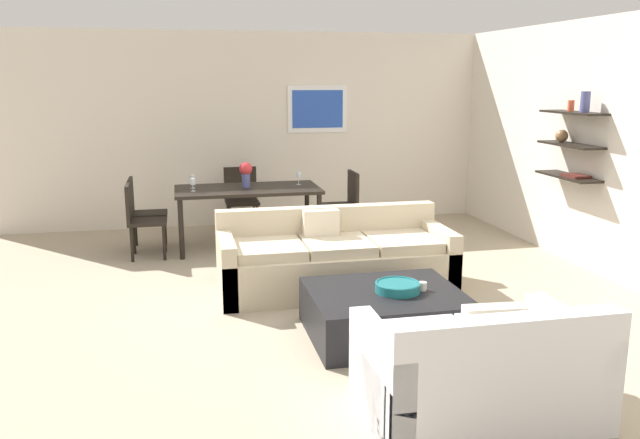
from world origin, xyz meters
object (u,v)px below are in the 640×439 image
object	(u,v)px
wine_glass_left_far	(192,179)
wine_glass_right_far	(299,175)
wine_glass_head	(244,173)
decorative_bowl	(398,287)
dining_chair_right_far	(345,200)
wine_glass_left_near	(193,182)
coffee_table	(385,313)
loveseat_white	(479,372)
dining_chair_left_near	(140,215)
centerpiece_vase	(246,172)
candle_jar	(423,286)
dining_table	(248,194)
dining_chair_left_far	(141,209)
sofa_beige	(335,261)
dining_chair_head	(241,195)

from	to	relation	value
wine_glass_left_far	wine_glass_right_far	bearing A→B (deg)	0.00
wine_glass_head	wine_glass_left_far	world-z (taller)	wine_glass_head
decorative_bowl	dining_chair_right_far	bearing A→B (deg)	82.96
wine_glass_head	wine_glass_left_near	xyz separation A→B (m)	(-0.66, -0.49, -0.02)
coffee_table	wine_glass_left_far	bearing A→B (deg)	114.39
loveseat_white	dining_chair_right_far	distance (m)	4.64
dining_chair_left_near	centerpiece_vase	distance (m)	1.37
candle_jar	dining_table	world-z (taller)	dining_table
dining_chair_right_far	dining_chair_left_far	size ratio (longest dim) A/B	1.00
sofa_beige	centerpiece_vase	world-z (taller)	centerpiece_vase
dining_chair_left_far	wine_glass_left_far	size ratio (longest dim) A/B	5.29
decorative_bowl	dining_table	bearing A→B (deg)	105.80
loveseat_white	centerpiece_vase	bearing A→B (deg)	102.10
coffee_table	dining_chair_head	xyz separation A→B (m)	(-0.78, 3.91, 0.31)
dining_chair_left_near	wine_glass_right_far	size ratio (longest dim) A/B	5.37
decorative_bowl	sofa_beige	bearing A→B (deg)	99.43
decorative_bowl	candle_jar	size ratio (longest dim) A/B	5.25
coffee_table	wine_glass_head	world-z (taller)	wine_glass_head
dining_chair_right_far	centerpiece_vase	size ratio (longest dim) A/B	2.85
sofa_beige	dining_chair_head	xyz separation A→B (m)	(-0.66, 2.66, 0.21)
loveseat_white	wine_glass_head	world-z (taller)	wine_glass_head
sofa_beige	dining_chair_right_far	world-z (taller)	dining_chair_right_far
coffee_table	wine_glass_left_near	size ratio (longest dim) A/B	7.84
loveseat_white	dining_table	world-z (taller)	loveseat_white
wine_glass_right_far	wine_glass_left_near	distance (m)	1.33
dining_chair_right_far	loveseat_white	bearing A→B (deg)	-94.09
candle_jar	dining_chair_head	xyz separation A→B (m)	(-1.09, 3.96, 0.09)
wine_glass_left_near	dining_table	bearing A→B (deg)	9.45
candle_jar	wine_glass_left_far	size ratio (longest dim) A/B	0.42
decorative_bowl	wine_glass_head	world-z (taller)	wine_glass_head
sofa_beige	wine_glass_head	size ratio (longest dim) A/B	12.36
sofa_beige	decorative_bowl	distance (m)	1.31
dining_chair_left_far	wine_glass_head	size ratio (longest dim) A/B	4.76
loveseat_white	coffee_table	xyz separation A→B (m)	(-0.17, 1.36, -0.10)
loveseat_white	wine_glass_left_far	distance (m)	4.85
dining_table	dining_chair_head	xyz separation A→B (m)	(0.00, 0.85, -0.17)
dining_chair_head	sofa_beige	bearing A→B (deg)	-76.01
wine_glass_head	wine_glass_left_far	xyz separation A→B (m)	(-0.66, -0.27, -0.02)
sofa_beige	wine_glass_right_far	size ratio (longest dim) A/B	13.96
dining_chair_left_near	centerpiece_vase	xyz separation A→B (m)	(1.27, 0.26, 0.43)
candle_jar	wine_glass_left_far	world-z (taller)	wine_glass_left_far
dining_table	dining_chair_left_near	distance (m)	1.31
loveseat_white	wine_glass_left_far	size ratio (longest dim) A/B	8.48
decorative_bowl	dining_chair_left_far	xyz separation A→B (m)	(-2.16, 3.30, 0.08)
dining_chair_left_near	dining_chair_head	xyz separation A→B (m)	(1.28, 1.05, 0.00)
dining_chair_left_far	wine_glass_left_far	world-z (taller)	wine_glass_left_far
loveseat_white	decorative_bowl	bearing A→B (deg)	93.27
centerpiece_vase	decorative_bowl	bearing A→B (deg)	-74.32
dining_chair_head	wine_glass_left_far	bearing A→B (deg)	-131.65
dining_chair_right_far	wine_glass_right_far	xyz separation A→B (m)	(-0.63, -0.09, 0.36)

